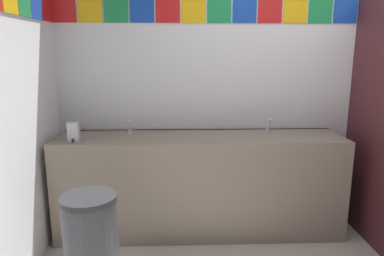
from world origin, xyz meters
The scene contains 6 objects.
wall_back centered at (0.00, 1.48, 1.33)m, with size 4.55×0.09×2.64m.
vanity_counter centered at (-0.98, 1.16, 0.45)m, with size 2.49×0.55×0.89m.
faucet_left centered at (-1.60, 1.25, 0.94)m, with size 0.04×0.10×0.14m.
faucet_right centered at (-0.35, 1.25, 0.94)m, with size 0.04×0.10×0.14m.
soap_dispenser centered at (-2.02, 1.00, 0.97)m, with size 0.09×0.09×0.16m.
trash_bin centered at (-1.75, 0.34, 0.35)m, with size 0.37×0.37×0.70m.
Camera 1 is at (-1.14, -1.84, 1.62)m, focal length 33.08 mm.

